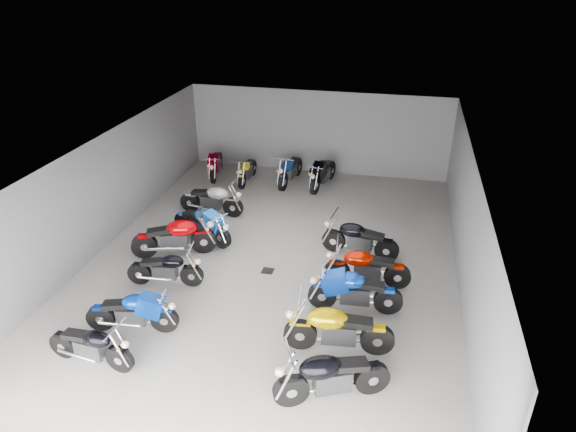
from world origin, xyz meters
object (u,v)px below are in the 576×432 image
at_px(drain_grate, 268,271).
at_px(motorcycle_right_d, 366,268).
at_px(motorcycle_right_a, 331,376).
at_px(motorcycle_back_c, 290,170).
at_px(motorcycle_left_a, 91,346).
at_px(motorcycle_left_c, 166,269).
at_px(motorcycle_left_f, 212,199).
at_px(motorcycle_right_e, 359,239).
at_px(motorcycle_left_b, 133,312).
at_px(motorcycle_left_e, 202,224).
at_px(motorcycle_right_b, 337,329).
at_px(motorcycle_back_b, 247,170).
at_px(motorcycle_right_c, 354,291).
at_px(motorcycle_back_a, 216,164).
at_px(motorcycle_back_d, 323,173).
at_px(motorcycle_left_d, 175,237).

height_order(drain_grate, motorcycle_right_d, motorcycle_right_d).
height_order(motorcycle_right_a, motorcycle_back_c, motorcycle_right_a).
xyz_separation_m(motorcycle_left_a, motorcycle_left_c, (0.24, 3.05, -0.00)).
relative_size(motorcycle_left_f, motorcycle_right_e, 0.99).
relative_size(motorcycle_left_b, motorcycle_left_e, 1.00).
distance_m(motorcycle_right_b, motorcycle_back_b, 9.70).
relative_size(motorcycle_left_f, motorcycle_right_b, 0.93).
relative_size(motorcycle_left_e, motorcycle_right_e, 0.95).
bearing_deg(motorcycle_right_b, motorcycle_back_b, 21.52).
bearing_deg(motorcycle_right_c, motorcycle_back_a, 35.11).
bearing_deg(motorcycle_left_c, motorcycle_left_a, -13.11).
xyz_separation_m(motorcycle_left_e, motorcycle_right_a, (4.67, -5.29, 0.02)).
distance_m(drain_grate, motorcycle_left_f, 4.02).
bearing_deg(motorcycle_right_d, motorcycle_left_e, 70.36).
relative_size(motorcycle_right_b, motorcycle_back_a, 1.13).
bearing_deg(motorcycle_back_d, motorcycle_back_a, 10.85).
relative_size(motorcycle_left_f, motorcycle_back_d, 0.98).
distance_m(motorcycle_right_e, motorcycle_back_a, 7.66).
bearing_deg(motorcycle_right_e, motorcycle_back_a, 59.80).
bearing_deg(motorcycle_left_a, motorcycle_back_d, 168.47).
bearing_deg(motorcycle_left_a, motorcycle_back_a, -168.76).
bearing_deg(motorcycle_right_c, motorcycle_back_d, 10.25).
relative_size(motorcycle_right_d, motorcycle_right_e, 1.01).
bearing_deg(motorcycle_left_a, motorcycle_right_c, 126.36).
bearing_deg(motorcycle_left_c, motorcycle_right_a, 49.99).
height_order(motorcycle_left_e, motorcycle_back_b, motorcycle_left_e).
bearing_deg(drain_grate, motorcycle_left_b, -126.79).
distance_m(motorcycle_left_c, motorcycle_back_b, 7.02).
height_order(motorcycle_left_e, motorcycle_right_b, motorcycle_right_b).
distance_m(motorcycle_left_b, motorcycle_back_a, 9.30).
bearing_deg(motorcycle_right_b, motorcycle_left_a, 100.69).
xyz_separation_m(motorcycle_left_a, motorcycle_left_b, (0.32, 1.18, 0.03)).
distance_m(motorcycle_left_e, motorcycle_left_f, 1.77).
relative_size(drain_grate, motorcycle_back_b, 0.16).
height_order(motorcycle_left_a, motorcycle_right_b, motorcycle_right_b).
distance_m(motorcycle_left_b, motorcycle_right_d, 5.77).
bearing_deg(motorcycle_right_c, motorcycle_right_e, -1.76).
height_order(motorcycle_left_f, motorcycle_right_e, motorcycle_right_e).
xyz_separation_m(motorcycle_right_c, motorcycle_back_d, (-1.97, 7.22, 0.00)).
relative_size(motorcycle_left_f, motorcycle_right_c, 0.97).
xyz_separation_m(motorcycle_left_b, motorcycle_left_e, (-0.03, 4.29, 0.03)).
bearing_deg(drain_grate, motorcycle_right_c, -25.93).
bearing_deg(motorcycle_left_c, motorcycle_back_a, -178.25).
xyz_separation_m(drain_grate, motorcycle_left_e, (-2.33, 1.21, 0.53)).
height_order(motorcycle_left_c, motorcycle_right_c, motorcycle_right_c).
xyz_separation_m(motorcycle_left_f, motorcycle_right_b, (4.94, -5.65, 0.04)).
relative_size(motorcycle_left_a, motorcycle_left_c, 1.01).
distance_m(motorcycle_left_d, motorcycle_left_e, 1.06).
relative_size(motorcycle_left_a, motorcycle_right_e, 0.91).
bearing_deg(motorcycle_back_d, motorcycle_right_e, 123.41).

